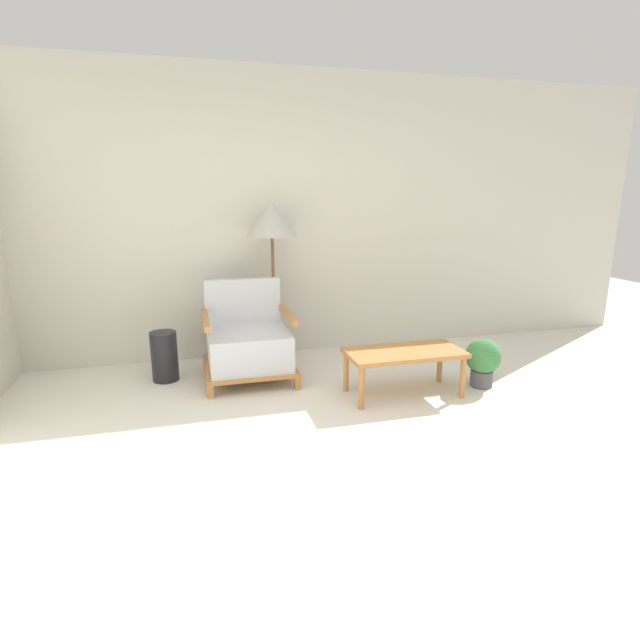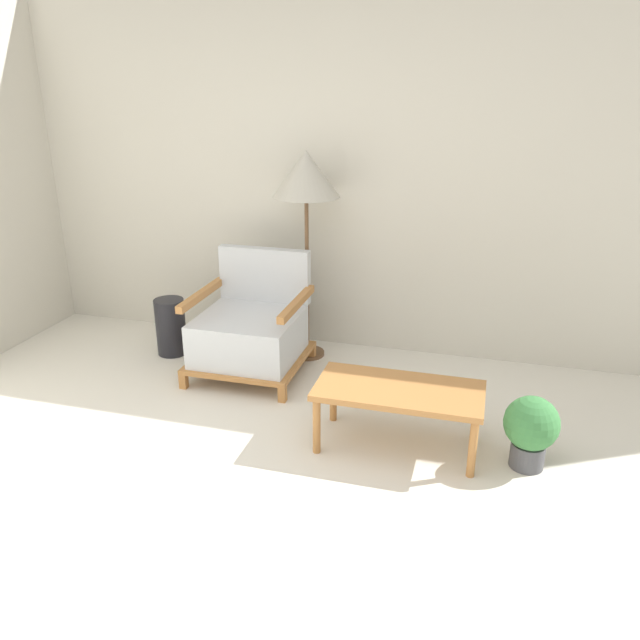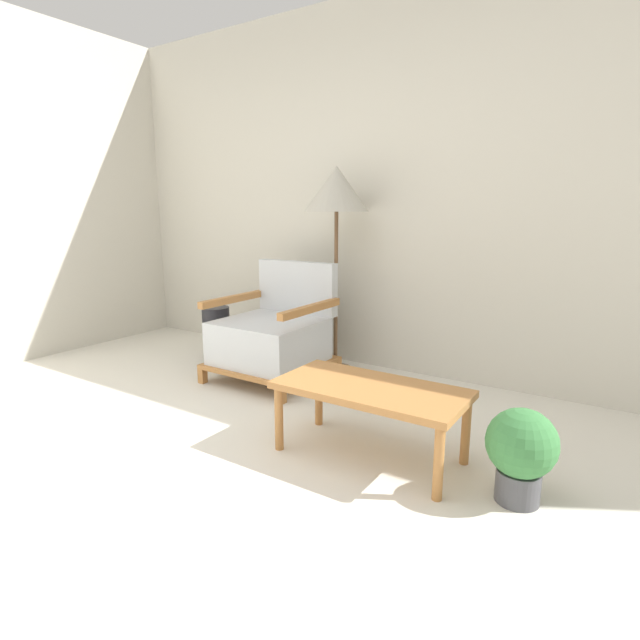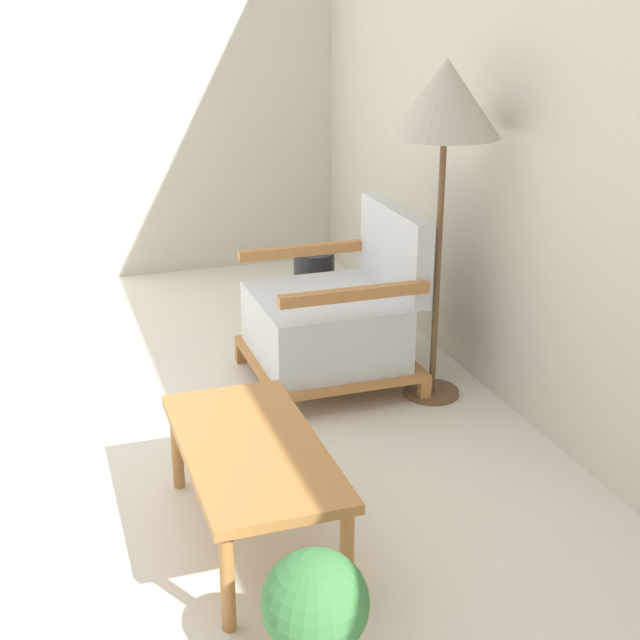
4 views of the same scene
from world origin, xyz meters
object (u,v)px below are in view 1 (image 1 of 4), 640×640
at_px(coffee_table, 404,356).
at_px(vase, 164,356).
at_px(floor_lamp, 272,223).
at_px(potted_plant, 483,360).
at_px(armchair, 248,343).

height_order(coffee_table, vase, vase).
xyz_separation_m(floor_lamp, coffee_table, (0.85, -1.07, -0.99)).
height_order(floor_lamp, vase, floor_lamp).
relative_size(coffee_table, potted_plant, 2.25).
bearing_deg(armchair, coffee_table, -30.97).
relative_size(vase, potted_plant, 1.05).
height_order(armchair, vase, armchair).
bearing_deg(vase, floor_lamp, 13.90).
xyz_separation_m(armchair, vase, (-0.70, 0.14, -0.10)).
xyz_separation_m(vase, potted_plant, (2.56, -0.84, 0.02)).
distance_m(floor_lamp, potted_plant, 2.19).
height_order(armchair, floor_lamp, floor_lamp).
distance_m(floor_lamp, coffee_table, 1.69).
bearing_deg(floor_lamp, vase, -166.10).
height_order(armchair, coffee_table, armchair).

